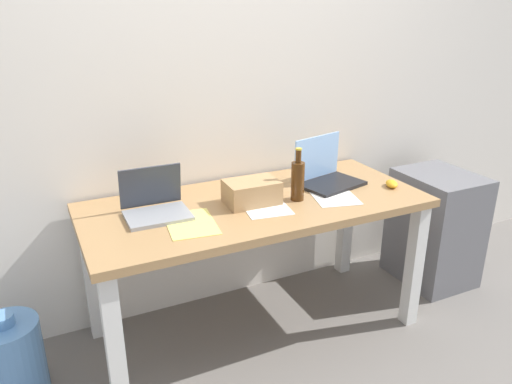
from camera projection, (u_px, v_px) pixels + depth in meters
name	position (u px, v px, depth m)	size (l,w,h in m)	color
ground_plane	(256.00, 327.00, 2.71)	(8.00, 8.00, 0.00)	slate
back_wall	(220.00, 75.00, 2.61)	(5.20, 0.08, 2.60)	silver
desk	(256.00, 220.00, 2.48)	(1.69, 0.75, 0.74)	#A37A4C
laptop_left	(155.00, 205.00, 2.28)	(0.29, 0.24, 0.21)	gray
laptop_right	(326.00, 174.00, 2.66)	(0.37, 0.30, 0.25)	black
beer_bottle	(298.00, 180.00, 2.43)	(0.07, 0.07, 0.27)	#47280F
computer_mouse	(392.00, 184.00, 2.63)	(0.06, 0.10, 0.03)	gold
cardboard_box	(252.00, 192.00, 2.40)	(0.25, 0.18, 0.12)	tan
paper_sheet_front_right	(333.00, 195.00, 2.52)	(0.21, 0.30, 0.00)	white
paper_sheet_front_left	(191.00, 224.00, 2.20)	(0.21, 0.30, 0.00)	#F4E06B
paper_sheet_center	(264.00, 205.00, 2.39)	(0.21, 0.30, 0.00)	white
water_cooler_jug	(11.00, 360.00, 2.18)	(0.28, 0.28, 0.42)	#598CC6
filing_cabinet	(435.00, 228.00, 3.08)	(0.40, 0.48, 0.70)	slate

